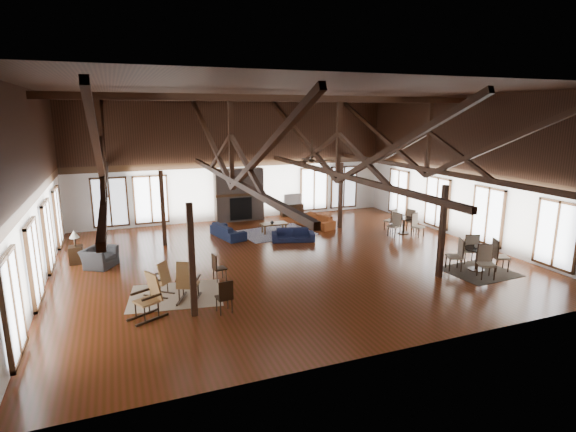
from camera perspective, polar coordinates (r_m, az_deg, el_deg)
name	(u,v)px	position (r m, az deg, el deg)	size (l,w,h in m)	color
floor	(287,259)	(16.63, -0.10, -5.50)	(16.00, 16.00, 0.00)	#5E2613
ceiling	(287,91)	(15.80, -0.11, 15.62)	(16.00, 14.00, 0.02)	black
wall_back	(236,160)	(22.57, -6.57, 7.09)	(16.00, 0.02, 6.00)	white
wall_front	(406,222)	(9.85, 14.72, -0.74)	(16.00, 0.02, 6.00)	white
wall_left	(31,193)	(15.07, -29.82, 2.60)	(0.02, 14.00, 6.00)	white
wall_right	(466,169)	(20.22, 21.66, 5.61)	(0.02, 14.00, 6.00)	white
roof_truss	(287,149)	(15.83, -0.11, 8.48)	(15.60, 14.07, 3.14)	black
post_grid	(287,219)	(16.21, -0.10, -0.38)	(8.16, 7.16, 3.05)	black
fireplace	(239,195)	(22.49, -6.24, 2.68)	(2.50, 0.69, 2.60)	#6C5B52
ceiling_fan	(312,160)	(15.13, 3.05, 7.13)	(1.60, 1.60, 0.75)	black
sofa_navy_front	(293,235)	(18.87, 0.65, -2.44)	(1.77, 0.69, 0.52)	#121833
sofa_navy_left	(228,231)	(19.60, -7.64, -1.87)	(0.78, 2.00, 0.58)	black
sofa_orange	(315,221)	(21.28, 3.51, -0.60)	(0.77, 1.98, 0.58)	brown
coffee_table	(274,224)	(20.14, -1.80, -1.07)	(1.18, 0.60, 0.45)	brown
vase	(272,222)	(19.98, -2.04, -0.75)	(0.17, 0.17, 0.17)	#B2B2B2
armchair	(99,257)	(17.05, -22.82, -4.88)	(1.05, 0.92, 0.68)	#2C2C2E
side_table_lamp	(76,251)	(17.76, -25.33, -4.03)	(0.48, 0.48, 1.22)	black
rocking_chair_a	(161,280)	(13.78, -15.81, -7.80)	(0.90, 0.84, 1.05)	olive
rocking_chair_b	(187,283)	(13.17, -12.68, -8.24)	(0.84, 1.06, 1.21)	olive
rocking_chair_c	(150,296)	(12.47, -17.12, -9.74)	(1.07, 0.88, 1.22)	olive
side_chair_a	(217,265)	(14.54, -9.01, -6.22)	(0.44, 0.44, 0.91)	black
side_chair_b	(225,294)	(12.24, -8.01, -9.83)	(0.44, 0.44, 0.94)	black
cafe_table_near	(478,255)	(16.64, 22.94, -4.59)	(2.09, 2.09, 1.08)	black
cafe_table_far	(404,222)	(20.67, 14.49, -0.80)	(1.95, 1.95, 1.00)	black
cup_near	(476,246)	(16.61, 22.80, -3.55)	(0.13, 0.13, 0.11)	#B2B2B2
cup_far	(402,216)	(20.67, 14.29, -0.01)	(0.13, 0.13, 0.10)	#B2B2B2
tv_console	(292,210)	(23.63, 0.48, 0.81)	(1.19, 0.45, 0.60)	black
television	(292,199)	(23.52, 0.50, 2.19)	(0.98, 0.13, 0.57)	#B2B2B2
rug_tan	(176,295)	(13.86, -14.04, -9.73)	(2.65, 2.08, 0.01)	tan
rug_navy	(276,233)	(20.25, -1.55, -2.12)	(3.11, 2.34, 0.01)	#1C1B4D
rug_dark	(479,272)	(16.67, 23.09, -6.52)	(2.12, 1.93, 0.01)	black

